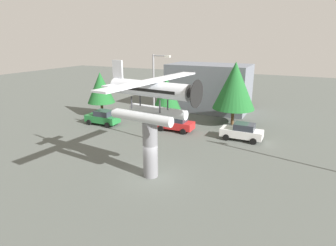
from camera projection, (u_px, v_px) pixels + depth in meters
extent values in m
plane|color=#515651|center=(151.00, 176.00, 21.39)|extent=(140.00, 140.00, 0.00)
cylinder|color=slate|center=(150.00, 148.00, 20.74)|extent=(1.10, 1.10, 4.51)
cylinder|color=silver|center=(141.00, 117.00, 19.18)|extent=(4.85, 1.19, 0.70)
cylinder|color=#333338|center=(160.00, 106.00, 18.76)|extent=(0.11, 0.11, 0.90)
cylinder|color=#333338|center=(132.00, 102.00, 19.97)|extent=(0.11, 0.11, 0.90)
cylinder|color=silver|center=(157.00, 111.00, 20.81)|extent=(4.85, 1.19, 0.70)
cylinder|color=#333338|center=(168.00, 104.00, 19.57)|extent=(0.11, 0.11, 0.90)
cylinder|color=#333338|center=(140.00, 100.00, 20.78)|extent=(0.11, 0.11, 0.90)
cylinder|color=silver|center=(149.00, 89.00, 19.48)|extent=(6.28, 1.73, 1.10)
cube|color=black|center=(152.00, 89.00, 19.38)|extent=(4.43, 1.58, 0.20)
cone|color=#262628|center=(191.00, 93.00, 17.85)|extent=(0.79, 0.95, 0.88)
cylinder|color=black|center=(197.00, 94.00, 17.65)|extent=(0.22, 1.79, 1.80)
cube|color=silver|center=(154.00, 80.00, 19.11)|extent=(2.16, 10.46, 0.12)
cube|color=silver|center=(118.00, 84.00, 20.86)|extent=(0.98, 2.86, 0.10)
cube|color=silver|center=(118.00, 69.00, 20.55)|extent=(0.91, 0.21, 1.30)
cube|color=#237A38|center=(102.00, 119.00, 34.06)|extent=(4.20, 1.70, 0.80)
cube|color=#2D333D|center=(104.00, 113.00, 33.75)|extent=(2.00, 1.56, 0.64)
cylinder|color=black|center=(99.00, 119.00, 35.52)|extent=(0.64, 0.22, 0.64)
cylinder|color=black|center=(89.00, 122.00, 33.96)|extent=(0.64, 0.22, 0.64)
cylinder|color=black|center=(116.00, 121.00, 34.39)|extent=(0.64, 0.22, 0.64)
cylinder|color=black|center=(107.00, 125.00, 32.84)|extent=(0.64, 0.22, 0.64)
cube|color=red|center=(175.00, 124.00, 31.77)|extent=(4.20, 1.70, 0.80)
cube|color=#2D333D|center=(177.00, 119.00, 31.46)|extent=(2.00, 1.56, 0.64)
cylinder|color=black|center=(168.00, 124.00, 33.22)|extent=(0.64, 0.22, 0.64)
cylinder|color=black|center=(161.00, 128.00, 31.67)|extent=(0.64, 0.22, 0.64)
cylinder|color=black|center=(189.00, 127.00, 32.10)|extent=(0.64, 0.22, 0.64)
cylinder|color=black|center=(183.00, 132.00, 30.54)|extent=(0.64, 0.22, 0.64)
cube|color=white|center=(241.00, 133.00, 28.86)|extent=(4.20, 1.70, 0.80)
cube|color=#2D333D|center=(244.00, 127.00, 28.55)|extent=(2.00, 1.56, 0.64)
cylinder|color=black|center=(230.00, 132.00, 30.31)|extent=(0.64, 0.22, 0.64)
cylinder|color=black|center=(226.00, 137.00, 28.76)|extent=(0.64, 0.22, 0.64)
cylinder|color=black|center=(256.00, 136.00, 29.19)|extent=(0.64, 0.22, 0.64)
cylinder|color=black|center=(253.00, 141.00, 27.64)|extent=(0.64, 0.22, 0.64)
cylinder|color=gray|center=(154.00, 99.00, 27.60)|extent=(0.18, 0.18, 8.59)
cylinder|color=gray|center=(161.00, 56.00, 26.06)|extent=(1.60, 0.12, 0.12)
cube|color=silver|center=(168.00, 56.00, 25.78)|extent=(0.50, 0.28, 0.20)
cube|color=slate|center=(209.00, 87.00, 40.53)|extent=(11.28, 6.49, 6.57)
cylinder|color=brown|center=(102.00, 109.00, 38.24)|extent=(0.36, 0.36, 1.76)
cone|color=#1E6028|center=(101.00, 88.00, 37.41)|extent=(3.64, 3.64, 4.04)
cylinder|color=brown|center=(167.00, 116.00, 34.89)|extent=(0.36, 0.36, 1.57)
cone|color=#1E6028|center=(167.00, 94.00, 34.09)|extent=(3.60, 3.60, 4.00)
cylinder|color=brown|center=(233.00, 117.00, 33.92)|extent=(0.36, 0.36, 2.01)
cone|color=#1E6028|center=(235.00, 86.00, 32.85)|extent=(4.95, 4.95, 5.50)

